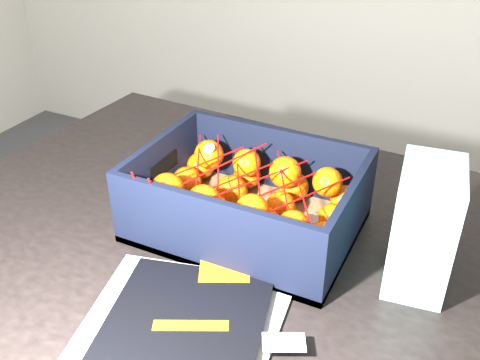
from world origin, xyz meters
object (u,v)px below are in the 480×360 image
at_px(magazine_stack, 175,339).
at_px(retail_carton, 423,227).
at_px(table, 262,280).
at_px(produce_crate, 248,206).

bearing_deg(magazine_stack, retail_carton, 46.72).
xyz_separation_m(table, produce_crate, (-0.03, 0.01, 0.14)).
height_order(magazine_stack, produce_crate, produce_crate).
bearing_deg(retail_carton, table, 173.74).
relative_size(table, retail_carton, 6.53).
bearing_deg(table, produce_crate, 161.86).
distance_m(magazine_stack, produce_crate, 0.28).
xyz_separation_m(magazine_stack, retail_carton, (0.25, 0.27, 0.09)).
height_order(table, produce_crate, produce_crate).
distance_m(table, magazine_stack, 0.29).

